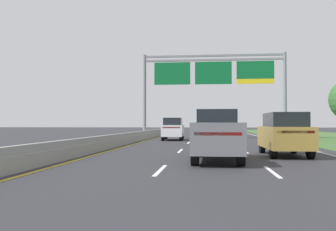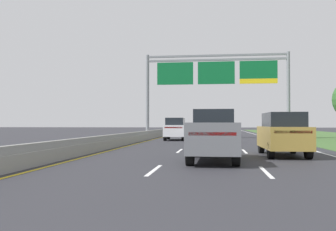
% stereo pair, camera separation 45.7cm
% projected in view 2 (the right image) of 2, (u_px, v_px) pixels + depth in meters
% --- Properties ---
extents(ground_plane, '(220.00, 220.00, 0.00)m').
position_uv_depth(ground_plane, '(213.00, 139.00, 36.67)').
color(ground_plane, '#2B2B30').
extents(lane_striping, '(11.96, 106.00, 0.01)m').
position_uv_depth(lane_striping, '(213.00, 140.00, 36.21)').
color(lane_striping, white).
rests_on(lane_striping, ground).
extents(median_barrier_concrete, '(0.60, 110.00, 0.85)m').
position_uv_depth(median_barrier_concrete, '(148.00, 136.00, 37.51)').
color(median_barrier_concrete, gray).
rests_on(median_barrier_concrete, ground).
extents(overhead_sign_gantry, '(15.06, 0.42, 8.97)m').
position_uv_depth(overhead_sign_gantry, '(216.00, 77.00, 39.04)').
color(overhead_sign_gantry, gray).
rests_on(overhead_sign_gantry, ground).
extents(pickup_truck_grey, '(2.05, 5.42, 2.20)m').
position_uv_depth(pickup_truck_grey, '(213.00, 136.00, 15.76)').
color(pickup_truck_grey, slate).
rests_on(pickup_truck_grey, ground).
extents(car_gold_right_lane_suv, '(1.96, 4.73, 2.11)m').
position_uv_depth(car_gold_right_lane_suv, '(283.00, 133.00, 18.19)').
color(car_gold_right_lane_suv, '#A38438').
rests_on(car_gold_right_lane_suv, ground).
extents(car_white_left_lane_suv, '(2.02, 4.75, 2.11)m').
position_uv_depth(car_white_left_lane_suv, '(176.00, 129.00, 35.36)').
color(car_white_left_lane_suv, silver).
rests_on(car_white_left_lane_suv, ground).
extents(car_silver_centre_lane_sedan, '(1.83, 4.41, 1.57)m').
position_uv_depth(car_silver_centre_lane_sedan, '(213.00, 130.00, 46.37)').
color(car_silver_centre_lane_sedan, '#B2B5BA').
rests_on(car_silver_centre_lane_sedan, ground).
extents(car_blue_centre_lane_sedan, '(1.91, 4.44, 1.57)m').
position_uv_depth(car_blue_centre_lane_sedan, '(216.00, 129.00, 53.63)').
color(car_blue_centre_lane_sedan, navy).
rests_on(car_blue_centre_lane_sedan, ground).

